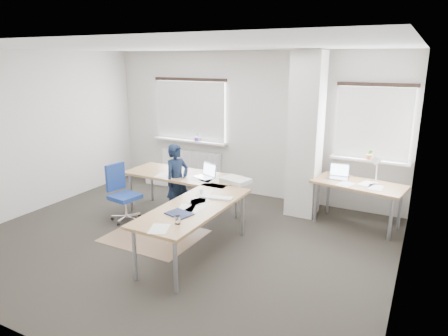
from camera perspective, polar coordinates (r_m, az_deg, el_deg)
The scene contains 8 objects.
ground at distance 6.15m, azimuth -6.37°, elevation -10.25°, with size 6.00×6.00×0.00m, color black.
room_shell at distance 5.90m, azimuth -2.93°, elevation 6.56°, with size 6.04×5.04×2.82m.
floor_mat at distance 6.34m, azimuth -9.87°, elevation -9.52°, with size 1.38×1.17×0.01m, color brown.
white_crate at distance 8.89m, azimuth -9.08°, elevation -1.08°, with size 0.53×0.37×0.32m, color white.
desk_main at distance 6.15m, azimuth -4.78°, elevation -3.23°, with size 2.40×2.62×0.96m.
desk_side at distance 6.74m, azimuth 18.65°, elevation -2.41°, with size 1.50×0.93×1.22m.
task_chair at distance 6.95m, azimuth -14.08°, elevation -5.16°, with size 0.53×0.52×0.96m.
person at distance 6.78m, azimuth -6.71°, elevation -1.94°, with size 0.47×0.31×1.29m, color black.
Camera 1 is at (3.13, -4.58, 2.65)m, focal length 32.00 mm.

